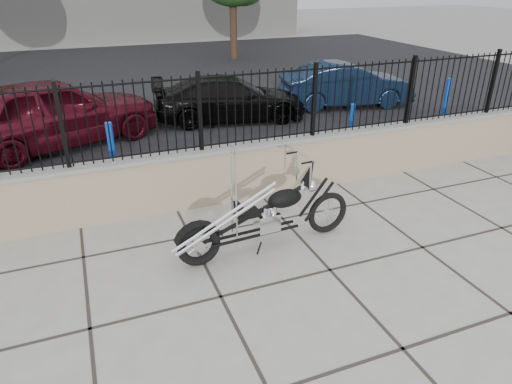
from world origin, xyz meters
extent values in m
plane|color=#99968E|center=(0.00, 0.00, 0.00)|extent=(90.00, 90.00, 0.00)
plane|color=black|center=(0.00, 12.50, 0.00)|extent=(30.00, 30.00, 0.00)
cube|color=gray|center=(0.00, 2.50, 0.48)|extent=(14.00, 0.36, 0.96)
cube|color=black|center=(0.00, 2.50, 1.56)|extent=(14.00, 0.08, 1.20)
imported|color=#490A17|center=(-3.28, 6.49, 0.77)|extent=(4.87, 3.30, 1.54)
imported|color=black|center=(0.97, 6.99, 0.57)|extent=(4.16, 2.22, 1.15)
imported|color=#0E1D36|center=(4.57, 7.12, 0.62)|extent=(3.94, 1.98, 1.24)
cylinder|color=blue|center=(-2.28, 4.27, 0.53)|extent=(0.17, 0.17, 1.05)
cylinder|color=#0A2FA4|center=(2.99, 4.30, 0.44)|extent=(0.11, 0.11, 0.89)
cylinder|color=#0B21A7|center=(6.56, 5.24, 0.51)|extent=(0.16, 0.16, 1.02)
cylinder|color=#382619|center=(4.31, 16.40, 1.62)|extent=(0.32, 0.32, 3.24)
camera|label=1|loc=(-2.72, -4.25, 3.50)|focal=32.00mm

